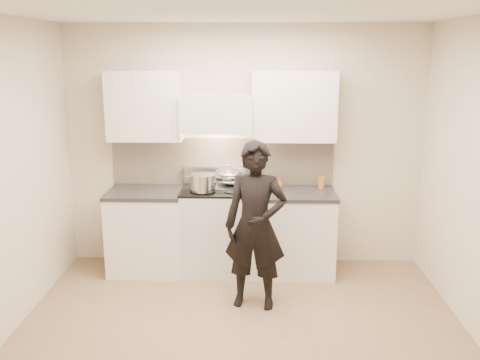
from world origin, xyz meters
The scene contains 11 objects.
ground_plane centered at (0.00, 0.00, 0.00)m, with size 4.00×4.00×0.00m, color #8B6A4F.
room_shell centered at (-0.06, 0.37, 1.60)m, with size 4.04×3.54×2.70m.
stove centered at (-0.30, 1.42, 0.47)m, with size 0.76×0.65×0.96m.
counter_right centered at (0.53, 1.43, 0.46)m, with size 0.92×0.67×0.92m.
counter_left centered at (-1.08, 1.43, 0.46)m, with size 0.82×0.67×0.92m.
wok centered at (-0.15, 1.56, 1.05)m, with size 0.35×0.43×0.28m.
stock_pot centered at (-0.43, 1.28, 1.05)m, with size 0.38×0.28×0.18m.
utensil_crock centered at (0.16, 1.58, 1.02)m, with size 0.12×0.12×0.32m.
spice_jar centered at (0.40, 1.63, 0.97)m, with size 0.05×0.05×0.10m.
oil_glass centered at (0.86, 1.59, 0.98)m, with size 0.07×0.07×0.13m.
person centered at (0.13, 0.59, 0.80)m, with size 0.59×0.39×1.61m, color black.
Camera 1 is at (0.12, -4.18, 2.40)m, focal length 40.00 mm.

